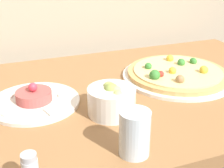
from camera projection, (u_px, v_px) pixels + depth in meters
dining_table at (83, 126)px, 0.94m from camera, size 1.48×0.73×0.76m
pizza_plate at (177, 74)px, 1.02m from camera, size 0.36×0.36×0.05m
tartare_plate at (34, 100)px, 0.86m from camera, size 0.25×0.25×0.06m
small_bowl at (112, 100)px, 0.80m from camera, size 0.12×0.12×0.09m
drinking_glass at (135, 133)px, 0.64m from camera, size 0.06×0.06×0.10m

